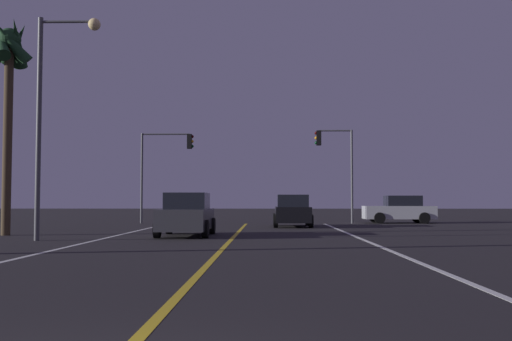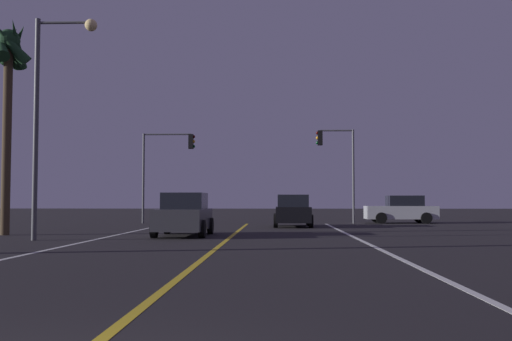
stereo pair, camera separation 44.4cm
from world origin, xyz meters
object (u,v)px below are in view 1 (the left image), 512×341
traffic_light_near_right (335,155)px  street_lamp_left_mid (54,98)px  car_oncoming (187,215)px  car_crossing_side (400,210)px  traffic_light_near_left (167,156)px  car_ahead_far (292,211)px  palm_tree_left_mid (10,62)px

traffic_light_near_right → street_lamp_left_mid: (-11.64, -15.62, 0.82)m
car_oncoming → street_lamp_left_mid: (-4.33, -2.86, 4.19)m
car_crossing_side → traffic_light_near_left: bearing=3.3°
traffic_light_near_right → car_ahead_far: bearing=57.9°
car_crossing_side → palm_tree_left_mid: palm_tree_left_mid is taller
traffic_light_near_left → palm_tree_left_mid: (-4.28, -12.52, 2.90)m
traffic_light_near_right → car_crossing_side: bearing=-168.4°
car_crossing_side → palm_tree_left_mid: bearing=35.6°
car_ahead_far → street_lamp_left_mid: street_lamp_left_mid is taller
street_lamp_left_mid → palm_tree_left_mid: palm_tree_left_mid is taller
car_ahead_far → traffic_light_near_right: bearing=-32.1°
car_oncoming → traffic_light_near_left: bearing=-166.7°
car_crossing_side → traffic_light_near_left: size_ratio=0.78×
car_oncoming → traffic_light_near_left: (-3.01, 12.76, 3.28)m
car_crossing_side → palm_tree_left_mid: 23.79m
street_lamp_left_mid → traffic_light_near_right: bearing=53.3°
car_oncoming → traffic_light_near_left: traffic_light_near_left is taller
traffic_light_near_left → palm_tree_left_mid: 13.55m
car_crossing_side → traffic_light_near_left: traffic_light_near_left is taller
traffic_light_near_left → palm_tree_left_mid: bearing=-108.9°
car_oncoming → street_lamp_left_mid: 6.67m
traffic_light_near_right → traffic_light_near_left: 10.32m
car_ahead_far → street_lamp_left_mid: size_ratio=0.55×
car_oncoming → traffic_light_near_left: 13.52m
car_oncoming → traffic_light_near_right: 15.09m
car_ahead_far → street_lamp_left_mid: bearing=141.6°
car_crossing_side → street_lamp_left_mid: street_lamp_left_mid is taller
traffic_light_near_left → palm_tree_left_mid: palm_tree_left_mid is taller
car_ahead_far → traffic_light_near_left: (-7.53, 4.45, 3.28)m
car_oncoming → palm_tree_left_mid: 9.57m
car_ahead_far → palm_tree_left_mid: palm_tree_left_mid is taller
street_lamp_left_mid → palm_tree_left_mid: size_ratio=0.89×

